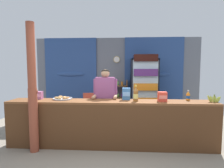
# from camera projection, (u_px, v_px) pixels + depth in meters

# --- Properties ---
(ground_plane) EXTENTS (7.35, 7.35, 0.00)m
(ground_plane) POSITION_uv_depth(u_px,v_px,m) (114.00, 135.00, 4.23)
(ground_plane) COLOR gray
(back_wall_curtained) EXTENTS (5.37, 0.22, 2.61)m
(back_wall_curtained) POSITION_uv_depth(u_px,v_px,m) (116.00, 77.00, 5.85)
(back_wall_curtained) COLOR slate
(back_wall_curtained) RESTS_ON ground
(stall_counter) EXTENTS (4.18, 0.49, 0.95)m
(stall_counter) POSITION_uv_depth(u_px,v_px,m) (110.00, 120.00, 3.49)
(stall_counter) COLOR brown
(stall_counter) RESTS_ON ground
(timber_post) EXTENTS (0.19, 0.17, 2.45)m
(timber_post) POSITION_uv_depth(u_px,v_px,m) (32.00, 91.00, 3.31)
(timber_post) COLOR brown
(timber_post) RESTS_ON ground
(drink_fridge) EXTENTS (0.80, 0.71, 2.00)m
(drink_fridge) POSITION_uv_depth(u_px,v_px,m) (144.00, 85.00, 5.29)
(drink_fridge) COLOR black
(drink_fridge) RESTS_ON ground
(bottle_shelf_rack) EXTENTS (0.48, 0.28, 1.24)m
(bottle_shelf_rack) POSITION_uv_depth(u_px,v_px,m) (120.00, 99.00, 5.63)
(bottle_shelf_rack) COLOR brown
(bottle_shelf_rack) RESTS_ON ground
(plastic_lawn_chair) EXTENTS (0.50, 0.50, 0.86)m
(plastic_lawn_chair) POSITION_uv_depth(u_px,v_px,m) (90.00, 106.00, 5.29)
(plastic_lawn_chair) COLOR #E5563D
(plastic_lawn_chair) RESTS_ON ground
(shopkeeper) EXTENTS (0.54, 0.42, 1.58)m
(shopkeeper) POSITION_uv_depth(u_px,v_px,m) (105.00, 95.00, 3.97)
(shopkeeper) COLOR #28282D
(shopkeeper) RESTS_ON ground
(soda_bottle_iced_tea) EXTENTS (0.10, 0.10, 0.33)m
(soda_bottle_iced_tea) POSITION_uv_depth(u_px,v_px,m) (136.00, 94.00, 3.50)
(soda_bottle_iced_tea) COLOR brown
(soda_bottle_iced_tea) RESTS_ON stall_counter
(soda_bottle_orange_soda) EXTENTS (0.07, 0.07, 0.21)m
(soda_bottle_orange_soda) POSITION_uv_depth(u_px,v_px,m) (188.00, 96.00, 3.62)
(soda_bottle_orange_soda) COLOR orange
(soda_bottle_orange_soda) RESTS_ON stall_counter
(snack_box_crackers) EXTENTS (0.17, 0.13, 0.19)m
(snack_box_crackers) POSITION_uv_depth(u_px,v_px,m) (162.00, 97.00, 3.47)
(snack_box_crackers) COLOR #E5422D
(snack_box_crackers) RESTS_ON stall_counter
(snack_box_biscuit) EXTENTS (0.17, 0.12, 0.25)m
(snack_box_biscuit) POSITION_uv_depth(u_px,v_px,m) (126.00, 94.00, 3.68)
(snack_box_biscuit) COLOR #3D75B7
(snack_box_biscuit) RESTS_ON stall_counter
(snack_box_wafer) EXTENTS (0.19, 0.11, 0.16)m
(snack_box_wafer) POSITION_uv_depth(u_px,v_px,m) (38.00, 95.00, 3.76)
(snack_box_wafer) COLOR #B76699
(snack_box_wafer) RESTS_ON stall_counter
(pastry_tray) EXTENTS (0.41, 0.41, 0.07)m
(pastry_tray) POSITION_uv_depth(u_px,v_px,m) (62.00, 98.00, 3.73)
(pastry_tray) COLOR #BCBCC1
(pastry_tray) RESTS_ON stall_counter
(banana_bunch) EXTENTS (0.27, 0.06, 0.16)m
(banana_bunch) POSITION_uv_depth(u_px,v_px,m) (214.00, 99.00, 3.40)
(banana_bunch) COLOR #B7C647
(banana_bunch) RESTS_ON stall_counter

